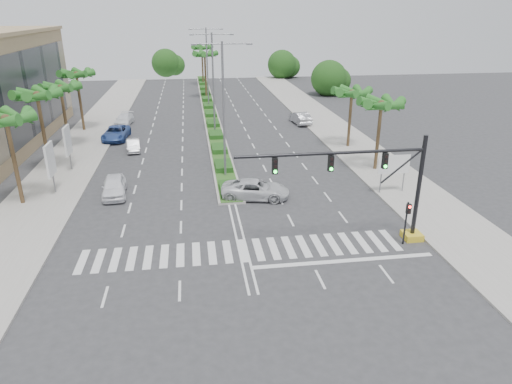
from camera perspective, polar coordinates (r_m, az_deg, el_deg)
ground at (r=29.62m, az=-1.62°, el=-7.33°), size 160.00×160.00×0.00m
footpath_right at (r=51.21m, az=12.86°, el=5.00°), size 6.00×120.00×0.15m
footpath_left at (r=49.47m, az=-22.29°, el=3.29°), size 6.00×120.00×0.15m
median at (r=72.20m, az=-5.87°, el=10.27°), size 2.20×75.00×0.20m
median_grass at (r=72.18m, az=-5.87°, el=10.36°), size 1.80×75.00×0.04m
signal_gantry at (r=30.48m, az=15.89°, el=-0.14°), size 12.60×1.20×7.20m
pedestrian_signal at (r=31.01m, az=18.36°, el=-2.89°), size 0.28×0.36×3.00m
direction_sign at (r=39.33m, az=16.85°, el=3.14°), size 2.70×0.11×3.40m
billboard_near at (r=41.09m, az=-24.34°, el=3.65°), size 0.18×2.10×4.35m
billboard_far at (r=46.66m, az=-22.50°, el=5.93°), size 0.18×2.10×4.35m
palm_left_near at (r=39.00m, az=-28.76°, el=7.71°), size 4.57×4.68×7.55m
palm_left_mid at (r=46.37m, az=-25.66°, el=10.61°), size 4.57×4.68×7.95m
palm_left_far at (r=54.06m, az=-23.23°, el=11.68°), size 4.57×4.68×7.35m
palm_left_end at (r=61.71m, az=-21.52°, el=13.35°), size 4.57×4.68×7.75m
palm_right_near at (r=44.12m, az=15.39°, el=10.32°), size 4.57×4.68×7.05m
palm_right_far at (r=51.48m, az=11.88°, el=11.86°), size 4.57×4.68×6.75m
palm_median_a at (r=81.09m, az=-6.43°, el=16.56°), size 4.57×4.68×8.05m
palm_median_b at (r=96.03m, az=-6.79°, el=17.35°), size 4.57×4.68×8.05m
streetlight_near at (r=40.54m, az=-4.08°, el=10.94°), size 5.10×0.25×12.00m
streetlight_mid at (r=56.30m, az=-5.38°, el=13.96°), size 5.10×0.25×12.00m
streetlight_far at (r=72.17m, az=-6.12°, el=15.65°), size 5.10×0.25×12.00m
car_parked_a at (r=39.61m, az=-17.31°, el=0.67°), size 2.30×4.83×1.59m
car_parked_b at (r=51.92m, az=-15.09°, el=5.66°), size 1.83×3.99×1.27m
car_parked_c at (r=57.11m, az=-17.10°, el=7.05°), size 3.02×5.89×1.59m
car_parked_d at (r=64.61m, az=-16.16°, el=8.70°), size 2.47×4.99×1.39m
car_crossing at (r=37.25m, az=-0.06°, el=0.33°), size 5.97×3.70×1.54m
car_right at (r=62.83m, az=5.56°, el=9.21°), size 2.25×5.11×1.63m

